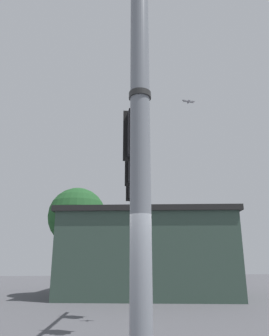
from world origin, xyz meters
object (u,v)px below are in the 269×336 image
bird_flying (188,102)px  traffic_light_mid_outer (134,184)px  traffic_light_nearest_pole (136,132)px  street_name_sign (139,105)px  traffic_light_mid_inner (135,165)px

bird_flying → traffic_light_mid_outer: bearing=-41.5°
traffic_light_mid_outer → bird_flying: (-1.75, 1.55, 2.74)m
traffic_light_nearest_pole → traffic_light_mid_outer: size_ratio=1.00×
traffic_light_nearest_pole → street_name_sign: (0.33, 2.38, -0.61)m
street_name_sign → traffic_light_mid_outer: bearing=-97.9°
traffic_light_nearest_pole → bird_flying: size_ratio=2.94×
traffic_light_mid_inner → street_name_sign: (0.67, 4.79, -0.61)m
traffic_light_nearest_pole → traffic_light_mid_outer: (-0.67, -4.82, 0.00)m
traffic_light_nearest_pole → traffic_light_mid_inner: 2.43m
traffic_light_mid_outer → bird_flying: bird_flying is taller
bird_flying → traffic_light_mid_inner: bearing=22.4°
traffic_light_nearest_pole → street_name_sign: bearing=82.0°
traffic_light_nearest_pole → street_name_sign: traffic_light_nearest_pole is taller
traffic_light_mid_inner → bird_flying: 3.55m
bird_flying → street_name_sign: bearing=64.0°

